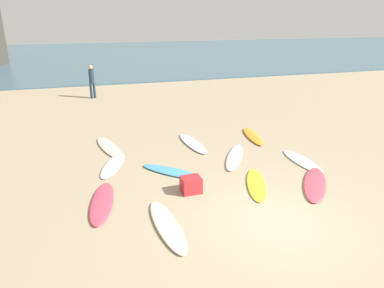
% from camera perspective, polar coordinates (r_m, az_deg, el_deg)
% --- Properties ---
extents(ground_plane, '(120.00, 120.00, 0.00)m').
position_cam_1_polar(ground_plane, '(8.55, 13.59, -12.17)').
color(ground_plane, tan).
extents(ocean_water, '(120.00, 40.00, 0.08)m').
position_cam_1_polar(ocean_water, '(44.94, -12.37, 14.01)').
color(ocean_water, '#426675').
rests_on(ocean_water, ground_plane).
extents(surfboard_0, '(0.70, 2.35, 0.08)m').
position_cam_1_polar(surfboard_0, '(12.99, 0.06, 0.13)').
color(surfboard_0, white).
rests_on(surfboard_0, ground_plane).
extents(surfboard_1, '(1.86, 2.23, 0.08)m').
position_cam_1_polar(surfboard_1, '(10.52, 19.28, -6.06)').
color(surfboard_1, '#DE4A5D').
rests_on(surfboard_1, ground_plane).
extents(surfboard_2, '(0.65, 2.30, 0.09)m').
position_cam_1_polar(surfboard_2, '(8.14, -4.07, -13.00)').
color(surfboard_2, silver).
rests_on(surfboard_2, ground_plane).
extents(surfboard_3, '(1.02, 2.46, 0.08)m').
position_cam_1_polar(surfboard_3, '(12.95, -13.30, -0.49)').
color(surfboard_3, '#F9DCBD').
rests_on(surfboard_3, ground_plane).
extents(surfboard_4, '(1.82, 1.85, 0.08)m').
position_cam_1_polar(surfboard_4, '(10.69, -3.28, -4.47)').
color(surfboard_4, '#4AA0D4').
rests_on(surfboard_4, ground_plane).
extents(surfboard_5, '(1.25, 2.12, 0.07)m').
position_cam_1_polar(surfboard_5, '(10.09, 10.35, -6.40)').
color(surfboard_5, yellow).
rests_on(surfboard_5, ground_plane).
extents(surfboard_6, '(0.82, 2.20, 0.09)m').
position_cam_1_polar(surfboard_6, '(13.94, 9.83, 1.26)').
color(surfboard_6, orange).
rests_on(surfboard_6, ground_plane).
extents(surfboard_7, '(0.57, 2.03, 0.06)m').
position_cam_1_polar(surfboard_7, '(12.00, 17.36, -2.62)').
color(surfboard_7, white).
rests_on(surfboard_7, ground_plane).
extents(surfboard_8, '(1.22, 2.10, 0.06)m').
position_cam_1_polar(surfboard_8, '(11.41, -12.65, -3.36)').
color(surfboard_8, silver).
rests_on(surfboard_8, ground_plane).
extents(surfboard_9, '(0.92, 2.28, 0.09)m').
position_cam_1_polar(surfboard_9, '(9.29, -14.34, -9.13)').
color(surfboard_9, '#E0465F').
rests_on(surfboard_9, ground_plane).
extents(surfboard_10, '(1.65, 2.33, 0.08)m').
position_cam_1_polar(surfboard_10, '(11.85, 6.93, -2.05)').
color(surfboard_10, silver).
rests_on(surfboard_10, ground_plane).
extents(beachgoer_near, '(0.37, 0.37, 1.86)m').
position_cam_1_polar(beachgoer_near, '(21.03, -15.93, 9.98)').
color(beachgoer_near, '#1E3342').
rests_on(beachgoer_near, ground_plane).
extents(beach_cooler, '(0.54, 0.45, 0.43)m').
position_cam_1_polar(beach_cooler, '(9.49, -0.15, -6.61)').
color(beach_cooler, '#B2282D').
rests_on(beach_cooler, ground_plane).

